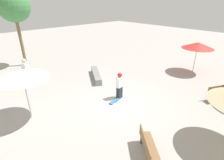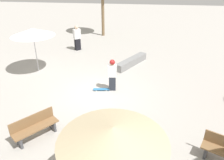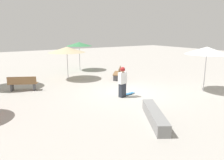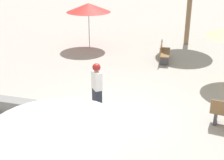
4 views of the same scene
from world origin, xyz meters
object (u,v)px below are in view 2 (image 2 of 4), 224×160
(skater_main, at_px, (112,74))
(bystander_watching, at_px, (77,38))
(skateboard, at_px, (101,89))
(concrete_ledge, at_px, (131,62))
(shade_umbrella_tan, at_px, (113,134))
(bench_near, at_px, (35,127))
(shade_umbrella_white, at_px, (32,32))

(skater_main, height_order, bystander_watching, bystander_watching)
(skateboard, height_order, concrete_ledge, concrete_ledge)
(skater_main, relative_size, shade_umbrella_tan, 0.62)
(concrete_ledge, relative_size, bench_near, 1.74)
(skateboard, height_order, bystander_watching, bystander_watching)
(skater_main, distance_m, skateboard, 0.97)
(concrete_ledge, height_order, shade_umbrella_white, shade_umbrella_white)
(skater_main, distance_m, bystander_watching, 6.50)
(shade_umbrella_white, bearing_deg, skater_main, -109.44)
(bench_near, relative_size, shade_umbrella_tan, 0.59)
(skater_main, bearing_deg, concrete_ledge, -112.22)
(skater_main, relative_size, concrete_ledge, 0.60)
(skater_main, relative_size, shade_umbrella_white, 0.63)
(skater_main, distance_m, shade_umbrella_tan, 5.84)
(skater_main, bearing_deg, bench_near, 50.38)
(shade_umbrella_white, bearing_deg, skateboard, -113.51)
(skater_main, distance_m, concrete_ledge, 3.38)
(bystander_watching, bearing_deg, shade_umbrella_tan, -115.02)
(skater_main, height_order, concrete_ledge, skater_main)
(skater_main, bearing_deg, shade_umbrella_tan, 88.96)
(skater_main, height_order, shade_umbrella_white, shade_umbrella_white)
(bench_near, xyz_separation_m, bystander_watching, (9.33, 1.04, 0.48))
(skateboard, bearing_deg, bench_near, 55.51)
(bystander_watching, bearing_deg, shade_umbrella_white, -152.20)
(bench_near, bearing_deg, skateboard, -166.45)
(skater_main, height_order, skateboard, skater_main)
(skateboard, relative_size, shade_umbrella_white, 0.32)
(bystander_watching, bearing_deg, skater_main, -104.32)
(concrete_ledge, xyz_separation_m, shade_umbrella_white, (-1.62, 5.33, 2.11))
(skater_main, xyz_separation_m, shade_umbrella_white, (1.61, 4.55, 1.47))
(skateboard, relative_size, bystander_watching, 0.45)
(shade_umbrella_white, bearing_deg, shade_umbrella_tan, -143.90)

